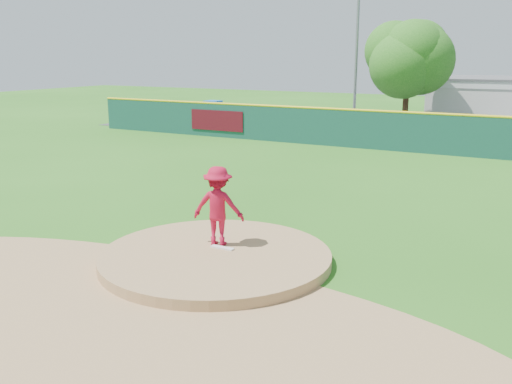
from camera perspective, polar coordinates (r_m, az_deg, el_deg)
The scene contains 12 objects.
ground at distance 13.73m, azimuth -4.05°, elevation -7.01°, with size 120.00×120.00×0.00m, color #286B19.
pitchers_mound at distance 13.73m, azimuth -4.05°, elevation -7.01°, with size 5.50×5.50×0.50m, color #9E774C.
pitching_rubber at distance 13.87m, azimuth -3.39°, elevation -5.59°, with size 0.60×0.15×0.04m, color white.
infield_dirt_arc at distance 11.52m, azimuth -12.29°, elevation -11.45°, with size 15.40×15.40×0.01m, color #9E774C.
parking_lot at distance 38.72m, azimuth 18.18°, elevation 5.76°, with size 44.00×16.00×0.02m, color #38383A.
pitcher at distance 13.91m, azimuth -3.80°, elevation -1.41°, with size 1.27×0.73×1.96m, color #B00F2D.
van at distance 33.72m, azimuth 9.35°, elevation 6.42°, with size 2.34×5.07×1.41m, color white.
fence_banners at distance 30.41m, azimuth 10.73°, elevation 6.12°, with size 21.80×0.04×1.20m.
playground_slide at distance 41.53m, azimuth -4.38°, elevation 8.01°, with size 1.04×2.93×1.62m.
outfield_fence at distance 29.85m, azimuth 15.01°, elevation 5.93°, with size 40.00×0.14×2.07m.
deciduous_tree at distance 36.90m, azimuth 14.98°, elevation 12.71°, with size 5.60×5.60×7.36m.
light_pole_left at distance 39.97m, azimuth 10.09°, elevation 15.14°, with size 1.75×0.25×11.00m.
Camera 1 is at (7.01, -10.78, 4.82)m, focal length 40.00 mm.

